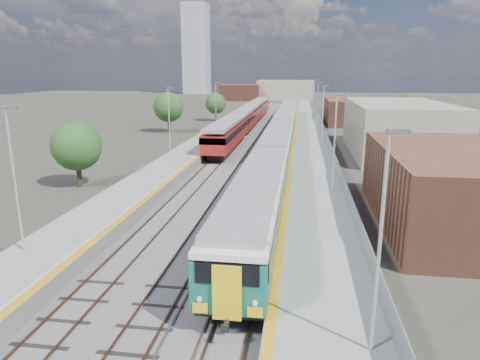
# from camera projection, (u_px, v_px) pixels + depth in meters

# --- Properties ---
(ground) EXTENTS (320.00, 320.00, 0.00)m
(ground) POSITION_uv_depth(u_px,v_px,m) (272.00, 144.00, 61.62)
(ground) COLOR #47443A
(ground) RESTS_ON ground
(ballast_bed) EXTENTS (10.50, 155.00, 0.06)m
(ballast_bed) POSITION_uv_depth(u_px,v_px,m) (258.00, 141.00, 64.32)
(ballast_bed) COLOR #565451
(ballast_bed) RESTS_ON ground
(tracks) EXTENTS (8.96, 160.00, 0.17)m
(tracks) POSITION_uv_depth(u_px,v_px,m) (263.00, 138.00, 65.83)
(tracks) COLOR #4C3323
(tracks) RESTS_ON ground
(platform_right) EXTENTS (4.70, 155.00, 8.52)m
(platform_right) POSITION_uv_depth(u_px,v_px,m) (309.00, 138.00, 63.16)
(platform_right) COLOR slate
(platform_right) RESTS_ON ground
(platform_left) EXTENTS (4.30, 155.00, 8.52)m
(platform_left) POSITION_uv_depth(u_px,v_px,m) (214.00, 136.00, 65.12)
(platform_left) COLOR slate
(platform_left) RESTS_ON ground
(buildings) EXTENTS (72.00, 185.50, 40.00)m
(buildings) POSITION_uv_depth(u_px,v_px,m) (238.00, 70.00, 146.47)
(buildings) COLOR brown
(buildings) RESTS_ON ground
(green_train) EXTENTS (3.02, 84.12, 3.33)m
(green_train) POSITION_uv_depth(u_px,v_px,m) (281.00, 132.00, 56.21)
(green_train) COLOR black
(green_train) RESTS_ON ground
(red_train) EXTENTS (3.03, 61.30, 3.82)m
(red_train) POSITION_uv_depth(u_px,v_px,m) (247.00, 117.00, 76.09)
(red_train) COLOR black
(red_train) RESTS_ON ground
(tree_a) EXTENTS (4.37, 4.37, 5.93)m
(tree_a) POSITION_uv_depth(u_px,v_px,m) (76.00, 146.00, 37.75)
(tree_a) COLOR #382619
(tree_a) RESTS_ON ground
(tree_b) EXTENTS (5.04, 5.04, 6.83)m
(tree_b) POSITION_uv_depth(u_px,v_px,m) (168.00, 107.00, 72.04)
(tree_b) COLOR #382619
(tree_b) RESTS_ON ground
(tree_c) EXTENTS (4.26, 4.26, 5.78)m
(tree_c) POSITION_uv_depth(u_px,v_px,m) (216.00, 104.00, 88.85)
(tree_c) COLOR #382619
(tree_c) RESTS_ON ground
(tree_d) EXTENTS (4.99, 4.99, 6.76)m
(tree_d) POSITION_uv_depth(u_px,v_px,m) (411.00, 108.00, 70.93)
(tree_d) COLOR #382619
(tree_d) RESTS_ON ground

